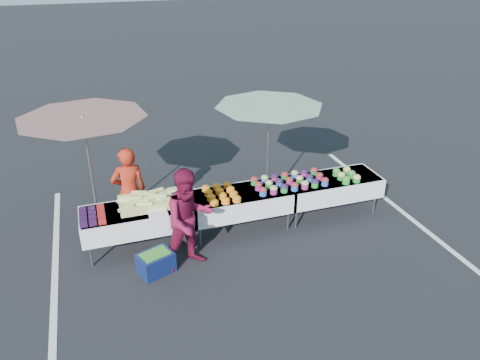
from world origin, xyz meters
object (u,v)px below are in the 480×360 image
object	(u,v)px
table_center	(240,201)
umbrella_left	(84,127)
customer	(189,219)
vendor	(129,191)
umbrella_right	(269,115)
table_left	(138,218)
storage_bin	(156,262)
table_right	(330,186)

from	to	relation	value
table_center	umbrella_left	bearing A→B (deg)	161.85
table_center	customer	distance (m)	1.34
table_center	vendor	size ratio (longest dim) A/B	1.14
table_center	umbrella_left	xyz separation A→B (m)	(-2.44, 0.80, 1.39)
umbrella_left	umbrella_right	xyz separation A→B (m)	(3.25, -0.06, -0.11)
table_left	storage_bin	bearing A→B (deg)	-79.76
vendor	umbrella_left	distance (m)	1.32
table_left	customer	world-z (taller)	customer
table_left	vendor	xyz separation A→B (m)	(-0.05, 0.55, 0.23)
table_left	storage_bin	distance (m)	0.89
table_center	umbrella_right	distance (m)	1.69
umbrella_right	storage_bin	size ratio (longest dim) A/B	3.68
storage_bin	customer	bearing A→B (deg)	-18.30
umbrella_left	umbrella_right	bearing A→B (deg)	-1.00
umbrella_left	umbrella_right	world-z (taller)	umbrella_left
umbrella_right	storage_bin	world-z (taller)	umbrella_right
table_left	umbrella_left	bearing A→B (deg)	128.69
vendor	umbrella_right	bearing A→B (deg)	-179.28
customer	umbrella_right	xyz separation A→B (m)	(1.89, 1.49, 1.02)
table_center	umbrella_left	size ratio (longest dim) A/B	0.72
table_center	umbrella_right	bearing A→B (deg)	42.60
table_center	umbrella_right	world-z (taller)	umbrella_right
vendor	customer	distance (m)	1.51
table_right	vendor	distance (m)	3.70
vendor	umbrella_left	bearing A→B (deg)	-26.47
umbrella_left	storage_bin	size ratio (longest dim) A/B	4.11
table_right	vendor	world-z (taller)	vendor
table_right	storage_bin	size ratio (longest dim) A/B	2.95
table_left	umbrella_left	world-z (taller)	umbrella_left
umbrella_left	customer	bearing A→B (deg)	-48.76
vendor	customer	size ratio (longest dim) A/B	0.96
table_right	umbrella_left	size ratio (longest dim) A/B	0.72
table_center	vendor	distance (m)	1.95
vendor	customer	bearing A→B (deg)	117.23
table_right	vendor	xyz separation A→B (m)	(-3.65, 0.55, 0.23)
table_left	umbrella_left	distance (m)	1.73
storage_bin	umbrella_left	bearing A→B (deg)	95.62
umbrella_right	storage_bin	distance (m)	3.35
table_left	table_center	distance (m)	1.80
customer	table_right	bearing A→B (deg)	2.79
umbrella_right	table_right	bearing A→B (deg)	-36.84
table_right	customer	xyz separation A→B (m)	(-2.88, -0.75, 0.26)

